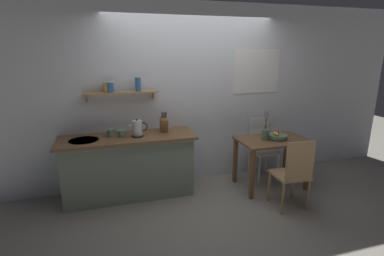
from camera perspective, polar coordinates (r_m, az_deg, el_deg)
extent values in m
plane|color=gray|center=(4.26, 2.30, -13.18)|extent=(14.00, 14.00, 0.00)
cube|color=silver|center=(4.49, 2.25, 6.49)|extent=(6.80, 0.10, 2.70)
cube|color=white|center=(4.75, 12.65, 10.82)|extent=(0.78, 0.01, 0.68)
cube|color=silver|center=(4.75, 12.62, 10.83)|extent=(0.72, 0.01, 0.62)
cube|color=gray|center=(4.19, -12.27, -7.62)|extent=(1.74, 0.52, 0.85)
cube|color=brown|center=(4.03, -12.59, -1.87)|extent=(1.83, 0.63, 0.04)
cylinder|color=#B7BABF|center=(4.01, -20.60, -2.32)|extent=(0.38, 0.38, 0.01)
cube|color=tan|center=(4.09, -13.86, 6.80)|extent=(1.00, 0.18, 0.02)
cube|color=#99754C|center=(4.18, -20.07, 5.66)|extent=(0.02, 0.06, 0.12)
cube|color=#99754C|center=(4.22, -7.71, 6.51)|extent=(0.02, 0.06, 0.12)
cylinder|color=gold|center=(4.07, -16.54, 7.66)|extent=(0.08, 0.08, 0.13)
cylinder|color=silver|center=(4.07, -16.62, 8.62)|extent=(0.09, 0.09, 0.01)
cylinder|color=#3366A3|center=(4.07, -15.92, 7.74)|extent=(0.11, 0.11, 0.13)
cylinder|color=silver|center=(4.06, -15.99, 8.73)|extent=(0.12, 0.12, 0.01)
cylinder|color=#3366A3|center=(4.09, -10.60, 8.48)|extent=(0.08, 0.08, 0.19)
cylinder|color=silver|center=(4.08, -10.67, 9.86)|extent=(0.08, 0.08, 0.01)
cube|color=brown|center=(4.43, 15.52, -2.31)|extent=(1.00, 0.65, 0.03)
cube|color=brown|center=(4.12, 11.75, -9.00)|extent=(0.06, 0.06, 0.72)
cube|color=brown|center=(4.59, 21.85, -7.23)|extent=(0.06, 0.06, 0.72)
cube|color=brown|center=(4.57, 8.51, -6.37)|extent=(0.06, 0.06, 0.72)
cube|color=brown|center=(5.00, 18.01, -5.06)|extent=(0.06, 0.06, 0.72)
cube|color=tan|center=(4.04, 18.67, -8.71)|extent=(0.44, 0.43, 0.03)
cube|color=tan|center=(3.79, 20.55, -6.14)|extent=(0.38, 0.04, 0.50)
cylinder|color=tan|center=(4.36, 19.24, -10.27)|extent=(0.03, 0.03, 0.43)
cylinder|color=tan|center=(4.18, 14.93, -11.03)|extent=(0.03, 0.03, 0.43)
cylinder|color=tan|center=(4.10, 21.95, -12.19)|extent=(0.03, 0.03, 0.43)
cylinder|color=tan|center=(3.91, 17.45, -13.14)|extent=(0.03, 0.03, 0.43)
cube|color=white|center=(4.82, 14.03, -4.42)|extent=(0.39, 0.41, 0.03)
cube|color=white|center=(4.89, 13.10, -0.82)|extent=(0.34, 0.03, 0.50)
cylinder|color=white|center=(4.68, 13.19, -7.98)|extent=(0.03, 0.03, 0.43)
cylinder|color=white|center=(4.84, 16.58, -7.41)|extent=(0.03, 0.03, 0.43)
cylinder|color=white|center=(4.96, 11.20, -6.54)|extent=(0.03, 0.03, 0.43)
cylinder|color=white|center=(5.11, 14.47, -6.06)|extent=(0.03, 0.03, 0.43)
cylinder|color=slate|center=(4.44, 16.50, -2.02)|extent=(0.12, 0.12, 0.01)
cylinder|color=slate|center=(4.43, 16.53, -1.61)|extent=(0.27, 0.27, 0.05)
ellipsoid|color=yellow|center=(4.40, 16.21, -1.06)|extent=(0.09, 0.16, 0.04)
sphere|color=red|center=(4.44, 16.28, -0.85)|extent=(0.07, 0.07, 0.07)
cylinder|color=#567056|center=(4.33, 14.24, -1.28)|extent=(0.11, 0.11, 0.16)
cylinder|color=brown|center=(4.27, 14.32, 1.50)|extent=(0.06, 0.01, 0.27)
cylinder|color=brown|center=(4.27, 14.48, 1.52)|extent=(0.01, 0.02, 0.28)
cylinder|color=brown|center=(4.29, 14.47, 1.24)|extent=(0.06, 0.01, 0.22)
cylinder|color=black|center=(3.98, -10.68, -1.51)|extent=(0.16, 0.16, 0.02)
cylinder|color=silver|center=(3.96, -10.75, 0.01)|extent=(0.13, 0.13, 0.20)
sphere|color=black|center=(3.93, -10.83, 1.59)|extent=(0.02, 0.02, 0.02)
cone|color=silver|center=(3.94, -12.01, 0.49)|extent=(0.04, 0.04, 0.04)
torus|color=black|center=(3.96, -9.65, 0.23)|extent=(0.13, 0.02, 0.13)
cube|color=brown|center=(4.11, -5.57, 0.68)|extent=(0.09, 0.18, 0.22)
cylinder|color=black|center=(4.05, -5.92, 2.57)|extent=(0.02, 0.04, 0.08)
cylinder|color=black|center=(4.05, -5.55, 2.60)|extent=(0.02, 0.04, 0.08)
cylinder|color=black|center=(4.06, -5.18, 2.62)|extent=(0.02, 0.04, 0.08)
cylinder|color=slate|center=(4.05, -15.83, -0.93)|extent=(0.09, 0.09, 0.10)
torus|color=slate|center=(4.05, -15.11, -0.85)|extent=(0.07, 0.01, 0.07)
cylinder|color=slate|center=(4.00, -13.82, -1.06)|extent=(0.09, 0.09, 0.09)
torus|color=slate|center=(4.00, -13.08, -0.98)|extent=(0.06, 0.01, 0.06)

